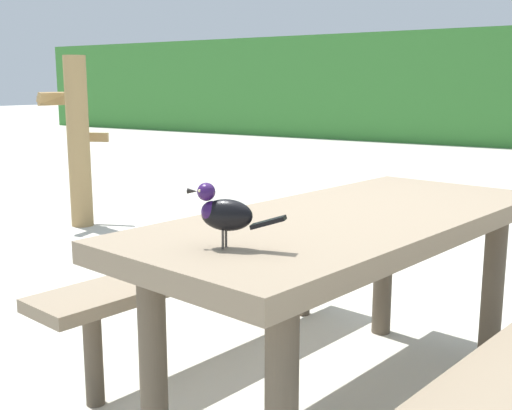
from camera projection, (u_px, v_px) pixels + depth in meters
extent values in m
plane|color=beige|center=(333.00, 370.00, 2.68)|extent=(60.00, 60.00, 0.00)
cube|color=#84725B|center=(350.00, 222.00, 2.28)|extent=(1.03, 1.90, 0.07)
cylinder|color=brown|center=(153.00, 359.00, 2.01)|extent=(0.09, 0.09, 0.67)
cylinder|color=brown|center=(383.00, 266.00, 3.03)|extent=(0.09, 0.09, 0.67)
cylinder|color=brown|center=(493.00, 290.00, 2.68)|extent=(0.09, 0.09, 0.67)
cube|color=#84725B|center=(215.00, 264.00, 2.79)|extent=(0.54, 1.73, 0.05)
cylinder|color=brown|center=(93.00, 356.00, 2.37)|extent=(0.07, 0.07, 0.39)
cylinder|color=brown|center=(304.00, 279.00, 3.30)|extent=(0.07, 0.07, 0.39)
ellipsoid|color=black|center=(227.00, 215.00, 1.76)|extent=(0.16, 0.11, 0.09)
ellipsoid|color=#2D144C|center=(213.00, 212.00, 1.77)|extent=(0.08, 0.08, 0.06)
sphere|color=#2D144C|center=(206.00, 192.00, 1.77)|extent=(0.05, 0.05, 0.05)
sphere|color=#EAE08C|center=(200.00, 191.00, 1.75)|extent=(0.01, 0.01, 0.01)
sphere|color=#EAE08C|center=(205.00, 189.00, 1.79)|extent=(0.01, 0.01, 0.01)
cone|color=black|center=(193.00, 191.00, 1.78)|extent=(0.03, 0.02, 0.02)
cube|color=black|center=(268.00, 222.00, 1.74)|extent=(0.11, 0.06, 0.04)
cylinder|color=#47423D|center=(223.00, 240.00, 1.77)|extent=(0.01, 0.01, 0.05)
cylinder|color=#47423D|center=(226.00, 237.00, 1.79)|extent=(0.01, 0.01, 0.05)
cylinder|color=#997A4C|center=(79.00, 142.00, 5.30)|extent=(0.18, 0.18, 1.43)
cube|color=#A08050|center=(53.00, 97.00, 5.31)|extent=(0.13, 0.36, 0.09)
cube|color=#A08050|center=(55.00, 100.00, 5.34)|extent=(0.08, 0.37, 0.08)
cube|color=#A08050|center=(90.00, 137.00, 5.51)|extent=(0.32, 0.16, 0.08)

